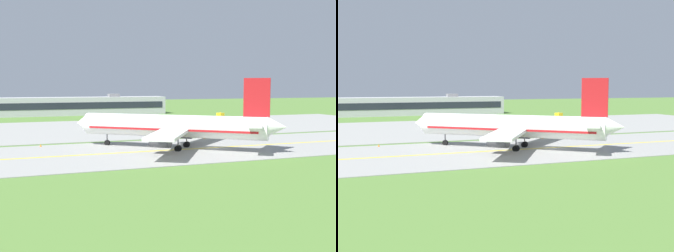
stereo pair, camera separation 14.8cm
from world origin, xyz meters
The scene contains 11 objects.
ground_plane centered at (0.00, 0.00, 0.00)m, with size 500.00×500.00×0.00m, color #517A33.
taxiway_strip centered at (0.00, 0.00, 0.05)m, with size 240.00×28.00×0.10m, color gray.
apron_pad centered at (10.00, 42.00, 0.05)m, with size 140.00×52.00×0.10m, color gray.
taxiway_centreline centered at (0.00, 0.00, 0.11)m, with size 220.00×0.60×0.01m, color yellow.
airplane_lead centered at (-7.11, 1.37, 4.13)m, with size 33.02×29.47×12.70m.
service_truck_baggage centered at (-12.59, 45.07, 1.53)m, with size 5.44×5.90×2.60m.
service_truck_fuel centered at (29.03, 55.39, 1.18)m, with size 6.72×3.73×2.59m.
terminal_building centered at (-9.33, 96.17, 3.46)m, with size 66.97×9.33×8.07m.
traffic_cone_near_edge centered at (15.06, 11.86, 0.30)m, with size 0.44×0.44×0.60m, color orange.
traffic_cone_mid_edge centered at (-29.57, 12.25, 0.30)m, with size 0.44×0.44×0.60m, color orange.
traffic_cone_far_edge centered at (4.04, 12.38, 0.30)m, with size 0.44×0.44×0.60m, color orange.
Camera 1 is at (-34.88, -70.01, 11.55)m, focal length 45.90 mm.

